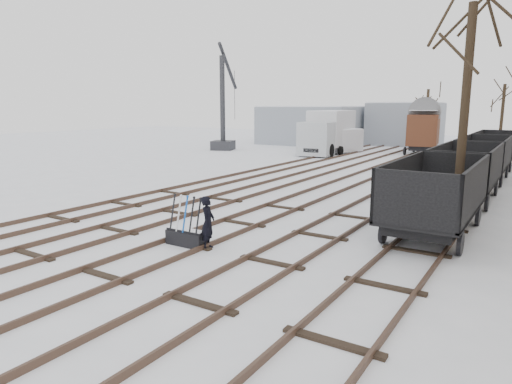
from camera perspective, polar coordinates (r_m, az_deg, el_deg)
ground at (r=13.88m, az=-8.84°, el=-6.61°), size 120.00×120.00×0.00m
tracks at (r=25.50m, az=11.77°, el=1.39°), size 13.90×52.00×0.16m
shed_left at (r=50.87m, az=7.04°, el=8.31°), size 10.00×8.00×4.10m
shed_right at (r=51.57m, az=18.16°, el=8.12°), size 7.00×6.00×4.50m
ground_frame at (r=13.78m, az=-8.71°, el=-5.50°), size 1.30×0.43×1.49m
worker at (r=13.26m, az=-6.04°, el=-3.85°), size 0.55×0.67×1.56m
freight_wagon_a at (r=15.78m, az=21.48°, el=-1.68°), size 2.36×5.90×2.41m
freight_wagon_b at (r=22.01m, az=24.71°, el=1.41°), size 2.36×5.90×2.41m
freight_wagon_c at (r=28.31m, az=26.52°, el=3.13°), size 2.36×5.90×2.41m
freight_wagon_d at (r=34.66m, az=27.67°, el=4.22°), size 2.36×5.90×2.41m
box_van_wagon at (r=41.94m, az=20.23°, el=7.44°), size 3.28×5.25×3.76m
lorry at (r=40.54m, az=8.98°, el=7.48°), size 3.12×8.34×3.71m
panel_van at (r=41.07m, az=10.10°, el=6.34°), size 3.49×5.18×2.10m
crane at (r=43.59m, az=-3.99°, el=8.67°), size 2.48×5.83×9.77m
tree_near at (r=17.22m, az=24.57°, el=8.47°), size 0.30×0.30×7.43m
tree_far_left at (r=52.53m, az=20.54°, el=8.76°), size 0.30×0.30×5.85m
tree_far_right at (r=51.33m, az=28.38°, el=8.33°), size 0.30×0.30×6.21m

